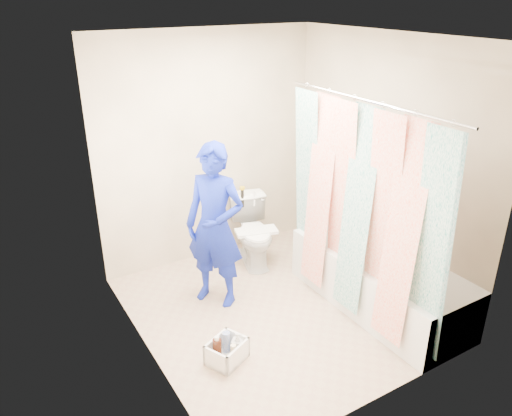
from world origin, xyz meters
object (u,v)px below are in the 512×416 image
bathtub (379,280)px  cleaning_caddy (228,351)px  plumber (215,226)px  toilet (254,232)px

bathtub → cleaning_caddy: (-1.55, 0.05, -0.18)m
cleaning_caddy → plumber: bearing=43.5°
bathtub → plumber: size_ratio=1.14×
toilet → plumber: (-0.67, -0.44, 0.42)m
toilet → bathtub: bearing=-50.5°
plumber → toilet: bearing=86.9°
toilet → cleaning_caddy: (-0.99, -1.25, -0.27)m
bathtub → toilet: size_ratio=2.49×
bathtub → toilet: 1.42m
toilet → plumber: 0.91m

